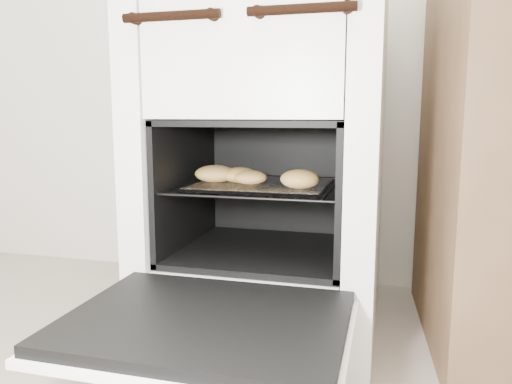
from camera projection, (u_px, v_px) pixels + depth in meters
The scene contains 5 objects.
stove at pixel (270, 166), 1.34m from camera, with size 0.58×0.65×0.89m.
oven_door at pixel (207, 325), 0.91m from camera, with size 0.52×0.41×0.04m.
oven_rack at pixel (264, 186), 1.29m from camera, with size 0.42×0.41×0.01m.
foil_sheet at pixel (262, 185), 1.27m from camera, with size 0.33×0.29×0.01m, color silver.
baked_rolls at pixel (248, 176), 1.25m from camera, with size 0.37×0.19×0.05m.
Camera 1 is at (0.17, -0.12, 0.58)m, focal length 35.00 mm.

